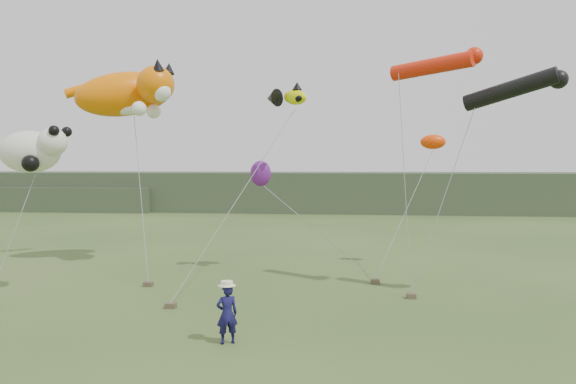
# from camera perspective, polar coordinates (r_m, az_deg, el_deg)

# --- Properties ---
(ground) EXTENTS (120.00, 120.00, 0.00)m
(ground) POSITION_cam_1_polar(r_m,az_deg,el_deg) (16.25, -3.76, -14.57)
(ground) COLOR #385123
(ground) RESTS_ON ground
(headland) EXTENTS (90.00, 13.00, 4.00)m
(headland) POSITION_cam_1_polar(r_m,az_deg,el_deg) (60.30, 1.00, 0.03)
(headland) COLOR #2D3D28
(headland) RESTS_ON ground
(festival_attendant) EXTENTS (0.70, 0.60, 1.62)m
(festival_attendant) POSITION_cam_1_polar(r_m,az_deg,el_deg) (15.61, -6.22, -12.22)
(festival_attendant) COLOR #141347
(festival_attendant) RESTS_ON ground
(sandbag_anchors) EXTENTS (14.82, 5.50, 0.18)m
(sandbag_anchors) POSITION_cam_1_polar(r_m,az_deg,el_deg) (21.17, -6.48, -10.21)
(sandbag_anchors) COLOR brown
(sandbag_anchors) RESTS_ON ground
(cat_kite) EXTENTS (6.16, 4.24, 2.84)m
(cat_kite) POSITION_cam_1_polar(r_m,az_deg,el_deg) (28.12, -15.68, 9.69)
(cat_kite) COLOR orange
(cat_kite) RESTS_ON ground
(fish_kite) EXTENTS (2.17, 1.42, 1.04)m
(fish_kite) POSITION_cam_1_polar(r_m,az_deg,el_deg) (24.41, -0.13, 9.63)
(fish_kite) COLOR #E5EA04
(fish_kite) RESTS_ON ground
(tube_kites) EXTENTS (5.85, 3.18, 2.29)m
(tube_kites) POSITION_cam_1_polar(r_m,az_deg,el_deg) (21.72, 18.77, 11.10)
(tube_kites) COLOR black
(tube_kites) RESTS_ON ground
(panda_kite) EXTENTS (2.70, 1.75, 1.68)m
(panda_kite) POSITION_cam_1_polar(r_m,az_deg,el_deg) (22.41, -24.45, 3.85)
(panda_kite) COLOR white
(panda_kite) RESTS_ON ground
(misc_kites) EXTENTS (9.00, 2.06, 2.40)m
(misc_kites) POSITION_cam_1_polar(r_m,az_deg,el_deg) (26.06, 4.70, 3.26)
(misc_kites) COLOR #FA3C03
(misc_kites) RESTS_ON ground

